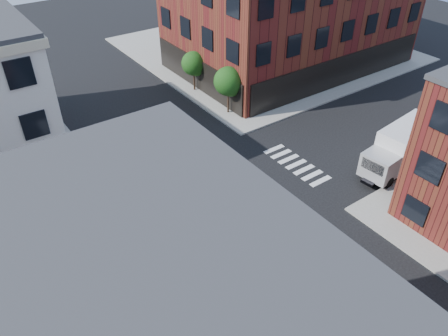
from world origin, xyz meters
TOP-DOWN VIEW (x-y plane):
  - ground at (0.00, 0.00)m, footprint 120.00×120.00m
  - sidewalk_ne at (21.00, 21.00)m, footprint 30.00×30.00m
  - building_ne at (20.50, 16.00)m, footprint 25.00×16.00m
  - tree_near at (7.56, 9.98)m, footprint 2.69×2.69m
  - tree_far at (7.56, 15.98)m, footprint 2.43×2.43m
  - signal_pole at (-6.72, -6.68)m, footprint 1.29×1.24m
  - box_truck at (13.28, -4.80)m, footprint 7.88×3.09m
  - traffic_cone at (-3.83, -5.63)m, footprint 0.43×0.43m

SIDE VIEW (x-z plane):
  - ground at x=0.00m, z-range 0.00..0.00m
  - sidewalk_ne at x=21.00m, z-range 0.00..0.15m
  - traffic_cone at x=-3.83m, z-range -0.01..0.65m
  - box_truck at x=13.28m, z-range 0.07..3.56m
  - signal_pole at x=-6.72m, z-range 0.56..5.16m
  - tree_far at x=7.56m, z-range 0.84..4.91m
  - tree_near at x=7.56m, z-range 0.91..5.41m
  - building_ne at x=20.50m, z-range 0.00..12.00m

